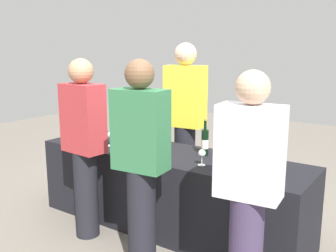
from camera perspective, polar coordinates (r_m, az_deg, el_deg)
The scene contains 21 objects.
ground_plane at distance 3.80m, azimuth -0.00°, elevation -14.64°, with size 12.00×12.00×0.00m, color slate.
tasting_table at distance 3.65m, azimuth -0.00°, elevation -9.49°, with size 2.62×0.72×0.73m, color black.
wine_bottle_0 at distance 3.98m, azimuth -7.36°, elevation -0.60°, with size 0.07×0.07×0.31m.
wine_bottle_1 at distance 3.86m, azimuth -2.95°, elevation -0.90°, with size 0.08×0.08×0.32m.
wine_bottle_2 at distance 3.71m, azimuth -2.32°, elevation -1.51°, with size 0.06×0.06×0.31m.
wine_bottle_3 at distance 3.61m, azimuth -0.69°, elevation -1.75°, with size 0.07×0.07×0.31m.
wine_bottle_4 at distance 3.43m, azimuth 5.52°, elevation -2.41°, with size 0.06×0.06×0.34m.
wine_bottle_5 at distance 3.34m, azimuth 9.53°, elevation -2.95°, with size 0.07×0.07×0.33m.
wine_bottle_6 at distance 3.25m, azimuth 12.88°, elevation -3.61°, with size 0.07×0.07×0.31m.
wine_bottle_7 at distance 3.20m, azimuth 15.30°, elevation -4.09°, with size 0.07×0.07×0.29m.
wine_glass_0 at distance 3.80m, azimuth -8.61°, elevation -1.43°, with size 0.07×0.07×0.14m.
wine_glass_1 at distance 3.66m, azimuth -6.47°, elevation -1.84°, with size 0.07×0.07×0.14m.
wine_glass_2 at distance 3.44m, azimuth -1.80°, elevation -2.80°, with size 0.07×0.07×0.13m.
wine_glass_3 at distance 3.14m, azimuth 5.07°, elevation -4.20°, with size 0.06×0.06×0.13m.
wine_glass_4 at distance 3.01m, azimuth 11.14°, elevation -5.08°, with size 0.06×0.06×0.13m.
ice_bucket at distance 3.06m, azimuth 14.00°, elevation -4.71°, with size 0.20×0.20×0.21m, color silver.
server_pouring at distance 4.08m, azimuth 2.55°, elevation 1.16°, with size 0.44×0.27×1.73m.
guest_0 at distance 3.41m, azimuth -12.40°, elevation -2.47°, with size 0.40×0.24×1.59m.
guest_1 at distance 2.84m, azimuth -4.07°, elevation -4.99°, with size 0.42×0.26×1.60m.
guest_2 at distance 2.45m, azimuth 11.90°, elevation -8.78°, with size 0.42×0.26×1.55m.
menu_board at distance 4.91m, azimuth -2.57°, elevation -3.38°, with size 0.61×0.03×0.82m, color white.
Camera 1 is at (1.94, -2.80, 1.68)m, focal length 40.92 mm.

